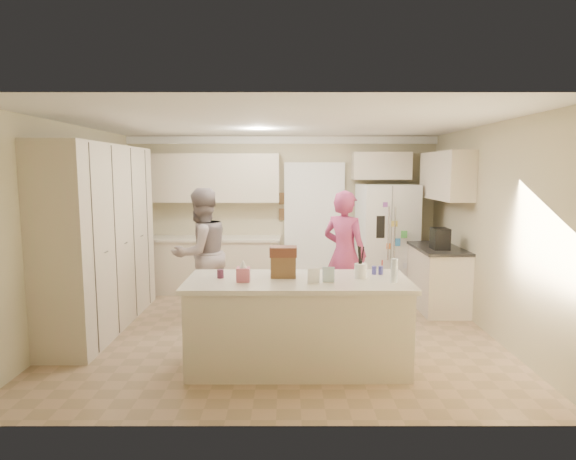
{
  "coord_description": "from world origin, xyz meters",
  "views": [
    {
      "loc": [
        0.1,
        -5.92,
        2.04
      ],
      "look_at": [
        0.1,
        0.35,
        1.25
      ],
      "focal_mm": 30.0,
      "sensor_mm": 36.0,
      "label": 1
    }
  ],
  "objects_px": {
    "tissue_box": "(243,274)",
    "teen_girl": "(344,255)",
    "refrigerator": "(386,239)",
    "coffee_maker": "(440,239)",
    "island_base": "(298,325)",
    "utensil_crock": "(361,271)",
    "teen_boy": "(201,254)",
    "dollhouse_body": "(283,267)"
  },
  "relations": [
    {
      "from": "refrigerator",
      "to": "tissue_box",
      "type": "bearing_deg",
      "value": -130.29
    },
    {
      "from": "teen_boy",
      "to": "dollhouse_body",
      "type": "bearing_deg",
      "value": 82.15
    },
    {
      "from": "tissue_box",
      "to": "teen_boy",
      "type": "relative_size",
      "value": 0.08
    },
    {
      "from": "refrigerator",
      "to": "coffee_maker",
      "type": "xyz_separation_m",
      "value": [
        0.53,
        -1.1,
        0.17
      ]
    },
    {
      "from": "refrigerator",
      "to": "teen_girl",
      "type": "bearing_deg",
      "value": -129.31
    },
    {
      "from": "utensil_crock",
      "to": "teen_boy",
      "type": "xyz_separation_m",
      "value": [
        -1.94,
        1.61,
        -0.1
      ]
    },
    {
      "from": "dollhouse_body",
      "to": "teen_girl",
      "type": "distance_m",
      "value": 1.8
    },
    {
      "from": "utensil_crock",
      "to": "teen_boy",
      "type": "distance_m",
      "value": 2.52
    },
    {
      "from": "teen_girl",
      "to": "tissue_box",
      "type": "bearing_deg",
      "value": 90.65
    },
    {
      "from": "utensil_crock",
      "to": "island_base",
      "type": "bearing_deg",
      "value": -175.6
    },
    {
      "from": "island_base",
      "to": "teen_boy",
      "type": "distance_m",
      "value": 2.15
    },
    {
      "from": "island_base",
      "to": "dollhouse_body",
      "type": "height_order",
      "value": "dollhouse_body"
    },
    {
      "from": "refrigerator",
      "to": "utensil_crock",
      "type": "height_order",
      "value": "refrigerator"
    },
    {
      "from": "coffee_maker",
      "to": "teen_girl",
      "type": "distance_m",
      "value": 1.4
    },
    {
      "from": "refrigerator",
      "to": "tissue_box",
      "type": "xyz_separation_m",
      "value": [
        -2.07,
        -3.1,
        0.1
      ]
    },
    {
      "from": "island_base",
      "to": "tissue_box",
      "type": "xyz_separation_m",
      "value": [
        -0.55,
        -0.1,
        0.56
      ]
    },
    {
      "from": "coffee_maker",
      "to": "teen_girl",
      "type": "bearing_deg",
      "value": -171.16
    },
    {
      "from": "coffee_maker",
      "to": "dollhouse_body",
      "type": "height_order",
      "value": "coffee_maker"
    },
    {
      "from": "utensil_crock",
      "to": "dollhouse_body",
      "type": "relative_size",
      "value": 0.58
    },
    {
      "from": "dollhouse_body",
      "to": "tissue_box",
      "type": "bearing_deg",
      "value": -153.43
    },
    {
      "from": "refrigerator",
      "to": "tissue_box",
      "type": "relative_size",
      "value": 12.86
    },
    {
      "from": "tissue_box",
      "to": "utensil_crock",
      "type": "bearing_deg",
      "value": 7.13
    },
    {
      "from": "coffee_maker",
      "to": "utensil_crock",
      "type": "bearing_deg",
      "value": -127.12
    },
    {
      "from": "island_base",
      "to": "teen_boy",
      "type": "height_order",
      "value": "teen_boy"
    },
    {
      "from": "utensil_crock",
      "to": "teen_girl",
      "type": "bearing_deg",
      "value": 89.1
    },
    {
      "from": "coffee_maker",
      "to": "teen_boy",
      "type": "height_order",
      "value": "teen_boy"
    },
    {
      "from": "utensil_crock",
      "to": "dollhouse_body",
      "type": "distance_m",
      "value": 0.8
    },
    {
      "from": "coffee_maker",
      "to": "island_base",
      "type": "relative_size",
      "value": 0.14
    },
    {
      "from": "island_base",
      "to": "tissue_box",
      "type": "height_order",
      "value": "tissue_box"
    },
    {
      "from": "teen_boy",
      "to": "teen_girl",
      "type": "xyz_separation_m",
      "value": [
        1.96,
        0.02,
        -0.02
      ]
    },
    {
      "from": "refrigerator",
      "to": "teen_boy",
      "type": "distance_m",
      "value": 3.11
    },
    {
      "from": "coffee_maker",
      "to": "dollhouse_body",
      "type": "relative_size",
      "value": 1.15
    },
    {
      "from": "coffee_maker",
      "to": "utensil_crock",
      "type": "distance_m",
      "value": 2.32
    },
    {
      "from": "refrigerator",
      "to": "teen_boy",
      "type": "bearing_deg",
      "value": -161.11
    },
    {
      "from": "tissue_box",
      "to": "teen_girl",
      "type": "distance_m",
      "value": 2.17
    },
    {
      "from": "island_base",
      "to": "teen_girl",
      "type": "xyz_separation_m",
      "value": [
        0.68,
        1.69,
        0.44
      ]
    },
    {
      "from": "teen_boy",
      "to": "teen_girl",
      "type": "bearing_deg",
      "value": 136.76
    },
    {
      "from": "refrigerator",
      "to": "dollhouse_body",
      "type": "distance_m",
      "value": 3.35
    },
    {
      "from": "coffee_maker",
      "to": "teen_girl",
      "type": "relative_size",
      "value": 0.17
    },
    {
      "from": "coffee_maker",
      "to": "tissue_box",
      "type": "distance_m",
      "value": 3.28
    },
    {
      "from": "island_base",
      "to": "utensil_crock",
      "type": "height_order",
      "value": "utensil_crock"
    },
    {
      "from": "teen_girl",
      "to": "refrigerator",
      "type": "bearing_deg",
      "value": -87.66
    }
  ]
}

